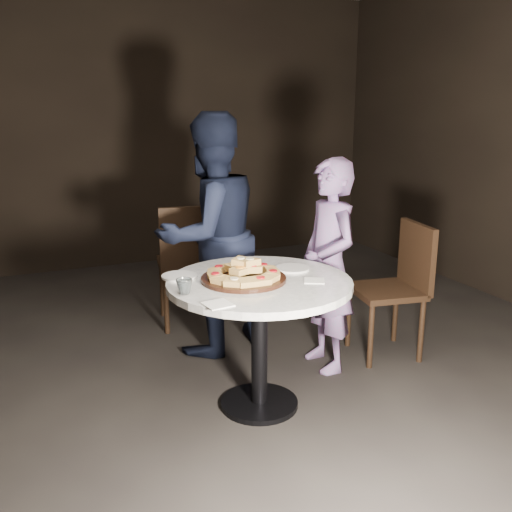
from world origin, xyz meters
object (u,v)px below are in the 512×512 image
at_px(focaccia_pile, 244,271).
at_px(chair_far, 189,257).
at_px(serving_board, 244,279).
at_px(diner_navy, 210,236).
at_px(table, 259,304).
at_px(diner_teal, 328,266).
at_px(water_glass, 184,287).
at_px(chair_right, 399,280).

relative_size(focaccia_pile, chair_far, 0.42).
bearing_deg(chair_far, serving_board, 96.35).
distance_m(chair_far, diner_navy, 0.55).
xyz_separation_m(table, diner_teal, (0.65, 0.33, 0.07)).
xyz_separation_m(water_glass, diner_navy, (0.49, 0.99, 0.02)).
relative_size(water_glass, chair_right, 0.09).
height_order(serving_board, diner_teal, diner_teal).
bearing_deg(table, serving_board, 163.38).
xyz_separation_m(water_glass, chair_right, (1.70, 0.38, -0.29)).
relative_size(table, water_glass, 14.41).
height_order(table, serving_board, serving_board).
bearing_deg(focaccia_pile, chair_far, 86.32).
height_order(chair_right, diner_teal, diner_teal).
height_order(diner_navy, diner_teal, diner_navy).
bearing_deg(diner_navy, chair_far, -103.79).
xyz_separation_m(chair_far, chair_right, (1.23, -1.08, -0.03)).
relative_size(focaccia_pile, water_glass, 4.91).
distance_m(focaccia_pile, diner_teal, 0.81).
height_order(table, focaccia_pile, focaccia_pile).
bearing_deg(focaccia_pile, table, -17.07).
bearing_deg(chair_right, table, -66.39).
bearing_deg(chair_far, water_glass, 82.33).
height_order(serving_board, focaccia_pile, focaccia_pile).
bearing_deg(water_glass, diner_teal, 19.53).
relative_size(serving_board, diner_navy, 0.28).
distance_m(table, diner_navy, 0.94).
bearing_deg(serving_board, diner_teal, 22.29).
relative_size(table, diner_navy, 0.73).
xyz_separation_m(focaccia_pile, water_glass, (-0.38, -0.09, -0.01)).
bearing_deg(diner_teal, chair_right, 89.24).
bearing_deg(chair_far, diner_navy, 102.34).
relative_size(chair_far, diner_teal, 0.71).
height_order(chair_far, diner_teal, diner_teal).
height_order(serving_board, diner_navy, diner_navy).
distance_m(chair_right, diner_teal, 0.61).
bearing_deg(diner_navy, serving_board, 67.07).
distance_m(table, diner_teal, 0.73).
distance_m(table, chair_far, 1.39).
xyz_separation_m(chair_right, diner_navy, (-1.21, 0.61, 0.31)).
xyz_separation_m(focaccia_pile, chair_far, (0.09, 1.36, -0.26)).
height_order(table, chair_right, chair_right).
height_order(chair_right, diner_navy, diner_navy).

